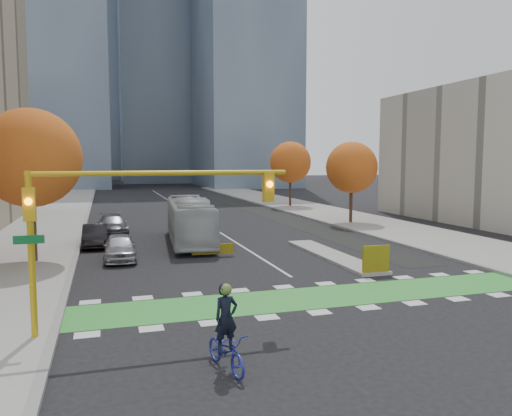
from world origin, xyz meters
TOP-DOWN VIEW (x-y plane):
  - ground at (0.00, 0.00)m, footprint 300.00×300.00m
  - sidewalk_west at (-13.50, 20.00)m, footprint 7.00×120.00m
  - sidewalk_east at (13.50, 20.00)m, footprint 7.00×120.00m
  - curb_west at (-10.00, 20.00)m, footprint 0.30×120.00m
  - curb_east at (10.00, 20.00)m, footprint 0.30×120.00m
  - bike_crossing at (0.00, 1.50)m, footprint 20.00×3.00m
  - centre_line at (0.00, 40.00)m, footprint 0.15×70.00m
  - bike_lane_paint at (7.50, 30.00)m, footprint 2.50×50.00m
  - median_island at (4.00, 9.00)m, footprint 1.60×10.00m
  - hazard_board at (4.00, 4.20)m, footprint 1.40×0.12m
  - tower_nw at (-18.00, 90.00)m, footprint 22.00×22.00m
  - tower_ne at (20.00, 85.00)m, footprint 18.00×24.00m
  - tower_far at (-4.00, 140.00)m, footprint 26.00×26.00m
  - tree_west at (-12.00, 12.00)m, footprint 5.20×5.20m
  - tree_east_near at (12.00, 22.00)m, footprint 4.40×4.40m
  - tree_east_far at (12.50, 38.00)m, footprint 4.80×4.80m
  - traffic_signal_west at (-7.93, -0.51)m, footprint 8.53×0.56m
  - cyclist at (-5.40, -4.26)m, footprint 1.14×2.12m
  - bus at (-2.96, 16.14)m, footprint 3.44×10.99m
  - parked_car_a at (-7.62, 11.52)m, footprint 1.79×4.30m
  - parked_car_b at (-9.00, 16.52)m, footprint 1.53×4.27m
  - parked_car_c at (-7.83, 21.52)m, footprint 2.34×5.03m

SIDE VIEW (x-z plane):
  - ground at x=0.00m, z-range 0.00..0.00m
  - centre_line at x=0.00m, z-range 0.00..0.01m
  - bike_lane_paint at x=7.50m, z-range 0.00..0.01m
  - bike_crossing at x=0.00m, z-range 0.00..0.01m
  - sidewalk_west at x=-13.50m, z-range 0.00..0.15m
  - sidewalk_east at x=13.50m, z-range 0.00..0.15m
  - curb_west at x=-10.00m, z-range -0.01..0.15m
  - curb_east at x=10.00m, z-range -0.01..0.15m
  - median_island at x=4.00m, z-range 0.00..0.16m
  - parked_car_b at x=-9.00m, z-range 0.00..1.40m
  - parked_car_c at x=-7.83m, z-range 0.00..1.42m
  - parked_car_a at x=-7.62m, z-range 0.00..1.46m
  - cyclist at x=-5.40m, z-range -0.39..1.94m
  - hazard_board at x=4.00m, z-range 0.15..1.45m
  - bus at x=-2.96m, z-range 0.00..3.01m
  - traffic_signal_west at x=-7.93m, z-range 1.43..6.63m
  - tree_east_near at x=12.00m, z-range 1.33..8.40m
  - tree_east_far at x=12.50m, z-range 1.42..9.07m
  - tree_west at x=-12.00m, z-range 1.50..9.73m
  - tower_ne at x=20.00m, z-range 0.00..60.00m
  - tower_nw at x=-18.00m, z-range 0.00..70.00m
  - tower_far at x=-4.00m, z-range 0.00..80.00m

